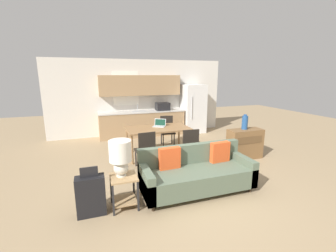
# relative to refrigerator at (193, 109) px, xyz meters

# --- Properties ---
(ground_plane) EXTENTS (20.00, 20.00, 0.00)m
(ground_plane) POSITION_rel_refrigerator_xyz_m (-1.97, -4.21, -0.91)
(ground_plane) COLOR #9E8460
(wall_back) EXTENTS (6.40, 0.07, 2.70)m
(wall_back) POSITION_rel_refrigerator_xyz_m (-1.97, 0.42, 0.45)
(wall_back) COLOR silver
(wall_back) RESTS_ON ground_plane
(kitchen_counter) EXTENTS (3.05, 0.65, 2.15)m
(kitchen_counter) POSITION_rel_refrigerator_xyz_m (-1.95, 0.12, -0.06)
(kitchen_counter) COLOR tan
(kitchen_counter) RESTS_ON ground_plane
(refrigerator) EXTENTS (0.80, 0.77, 1.81)m
(refrigerator) POSITION_rel_refrigerator_xyz_m (0.00, 0.00, 0.00)
(refrigerator) COLOR white
(refrigerator) RESTS_ON ground_plane
(dining_table) EXTENTS (1.67, 0.93, 0.77)m
(dining_table) POSITION_rel_refrigerator_xyz_m (-2.02, -2.09, -0.19)
(dining_table) COLOR olive
(dining_table) RESTS_ON ground_plane
(couch) EXTENTS (2.09, 0.80, 0.86)m
(couch) POSITION_rel_refrigerator_xyz_m (-1.89, -4.16, -0.56)
(couch) COLOR #3D2D1E
(couch) RESTS_ON ground_plane
(side_table) EXTENTS (0.43, 0.43, 0.55)m
(side_table) POSITION_rel_refrigerator_xyz_m (-3.25, -4.29, -0.54)
(side_table) COLOR tan
(side_table) RESTS_ON ground_plane
(table_lamp) EXTENTS (0.36, 0.36, 0.60)m
(table_lamp) POSITION_rel_refrigerator_xyz_m (-3.28, -4.26, -0.00)
(table_lamp) COLOR silver
(table_lamp) RESTS_ON side_table
(credenza) EXTENTS (0.91, 0.39, 0.78)m
(credenza) POSITION_rel_refrigerator_xyz_m (0.08, -3.02, -0.52)
(credenza) COLOR brown
(credenza) RESTS_ON ground_plane
(vase) EXTENTS (0.15, 0.15, 0.39)m
(vase) POSITION_rel_refrigerator_xyz_m (0.07, -2.98, 0.05)
(vase) COLOR #234C84
(vase) RESTS_ON credenza
(dining_chair_near_right) EXTENTS (0.44, 0.44, 0.91)m
(dining_chair_near_right) POSITION_rel_refrigerator_xyz_m (-1.49, -2.96, -0.41)
(dining_chair_near_right) COLOR black
(dining_chair_near_right) RESTS_ON ground_plane
(dining_chair_far_right) EXTENTS (0.47, 0.47, 0.91)m
(dining_chair_far_right) POSITION_rel_refrigerator_xyz_m (-1.48, -1.27, -0.41)
(dining_chair_far_right) COLOR black
(dining_chair_far_right) RESTS_ON ground_plane
(dining_chair_near_left) EXTENTS (0.45, 0.45, 0.91)m
(dining_chair_near_left) POSITION_rel_refrigerator_xyz_m (-2.55, -2.88, -0.41)
(dining_chair_near_left) COLOR black
(dining_chair_near_left) RESTS_ON ground_plane
(laptop) EXTENTS (0.41, 0.39, 0.20)m
(laptop) POSITION_rel_refrigerator_xyz_m (-1.92, -1.93, -0.08)
(laptop) COLOR #B7BABC
(laptop) RESTS_ON dining_table
(suitcase) EXTENTS (0.44, 0.22, 0.80)m
(suitcase) POSITION_rel_refrigerator_xyz_m (-3.77, -4.34, -0.58)
(suitcase) COLOR black
(suitcase) RESTS_ON ground_plane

